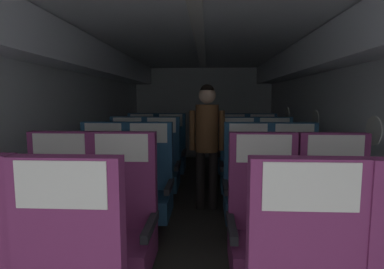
# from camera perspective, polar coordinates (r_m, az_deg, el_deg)

# --- Properties ---
(ground) EXTENTS (3.39, 7.68, 0.02)m
(ground) POSITION_cam_1_polar(r_m,az_deg,el_deg) (3.72, 1.23, -15.12)
(ground) COLOR #3D3833
(fuselage_shell) EXTENTS (3.27, 7.33, 2.13)m
(fuselage_shell) POSITION_cam_1_polar(r_m,az_deg,el_deg) (3.70, 1.42, 9.43)
(fuselage_shell) COLOR silver
(fuselage_shell) RESTS_ON ground
(seat_b_left_window) EXTENTS (0.51, 0.51, 1.13)m
(seat_b_left_window) POSITION_cam_1_polar(r_m,az_deg,el_deg) (2.48, -23.93, -15.31)
(seat_b_left_window) COLOR #38383D
(seat_b_left_window) RESTS_ON ground
(seat_b_left_aisle) EXTENTS (0.51, 0.51, 1.13)m
(seat_b_left_aisle) POSITION_cam_1_polar(r_m,az_deg,el_deg) (2.31, -13.28, -16.50)
(seat_b_left_aisle) COLOR #38383D
(seat_b_left_aisle) RESTS_ON ground
(seat_b_right_aisle) EXTENTS (0.51, 0.51, 1.13)m
(seat_b_right_aisle) POSITION_cam_1_polar(r_m,az_deg,el_deg) (2.41, 25.42, -16.01)
(seat_b_right_aisle) COLOR #38383D
(seat_b_right_aisle) RESTS_ON ground
(seat_b_right_window) EXTENTS (0.51, 0.51, 1.13)m
(seat_b_right_window) POSITION_cam_1_polar(r_m,az_deg,el_deg) (2.28, 13.30, -16.90)
(seat_b_right_window) COLOR #38383D
(seat_b_right_window) RESTS_ON ground
(seat_c_left_window) EXTENTS (0.51, 0.51, 1.13)m
(seat_c_left_window) POSITION_cam_1_polar(r_m,az_deg,el_deg) (3.31, -16.47, -9.47)
(seat_c_left_window) COLOR #38383D
(seat_c_left_window) RESTS_ON ground
(seat_c_left_aisle) EXTENTS (0.51, 0.51, 1.13)m
(seat_c_left_aisle) POSITION_cam_1_polar(r_m,az_deg,el_deg) (3.18, -8.26, -9.91)
(seat_c_left_aisle) COLOR #38383D
(seat_c_left_aisle) RESTS_ON ground
(seat_c_right_aisle) EXTENTS (0.51, 0.51, 1.13)m
(seat_c_right_aisle) POSITION_cam_1_polar(r_m,az_deg,el_deg) (3.26, 18.67, -9.79)
(seat_c_right_aisle) COLOR #38383D
(seat_c_right_aisle) RESTS_ON ground
(seat_c_right_window) EXTENTS (0.51, 0.51, 1.13)m
(seat_c_right_window) POSITION_cam_1_polar(r_m,az_deg,el_deg) (3.17, 10.46, -10.02)
(seat_c_right_window) COLOR #38383D
(seat_c_right_window) RESTS_ON ground
(seat_d_left_window) EXTENTS (0.51, 0.51, 1.13)m
(seat_d_left_window) POSITION_cam_1_polar(r_m,az_deg,el_deg) (4.19, -12.13, -5.93)
(seat_d_left_window) COLOR #38383D
(seat_d_left_window) RESTS_ON ground
(seat_d_left_aisle) EXTENTS (0.51, 0.51, 1.13)m
(seat_d_left_aisle) POSITION_cam_1_polar(r_m,az_deg,el_deg) (4.09, -5.81, -6.13)
(seat_d_left_aisle) COLOR #38383D
(seat_d_left_aisle) RESTS_ON ground
(seat_d_right_aisle) EXTENTS (0.51, 0.51, 1.13)m
(seat_d_right_aisle) POSITION_cam_1_polar(r_m,az_deg,el_deg) (4.15, 15.21, -6.14)
(seat_d_right_aisle) COLOR #38383D
(seat_d_right_aisle) RESTS_ON ground
(seat_d_right_window) EXTENTS (0.51, 0.51, 1.13)m
(seat_d_right_window) POSITION_cam_1_polar(r_m,az_deg,el_deg) (4.06, 8.76, -6.26)
(seat_d_right_window) COLOR #38383D
(seat_d_right_window) RESTS_ON ground
(seat_e_left_window) EXTENTS (0.51, 0.51, 1.13)m
(seat_e_left_window) POSITION_cam_1_polar(r_m,az_deg,el_deg) (5.11, -9.47, -3.60)
(seat_e_left_window) COLOR #38383D
(seat_e_left_window) RESTS_ON ground
(seat_e_left_aisle) EXTENTS (0.51, 0.51, 1.13)m
(seat_e_left_aisle) POSITION_cam_1_polar(r_m,az_deg,el_deg) (5.03, -4.06, -3.71)
(seat_e_left_aisle) COLOR #38383D
(seat_e_left_aisle) RESTS_ON ground
(seat_e_right_aisle) EXTENTS (0.51, 0.51, 1.13)m
(seat_e_right_aisle) POSITION_cam_1_polar(r_m,az_deg,el_deg) (5.08, 13.00, -3.76)
(seat_e_right_aisle) COLOR #38383D
(seat_e_right_aisle) RESTS_ON ground
(seat_e_right_window) EXTENTS (0.51, 0.51, 1.13)m
(seat_e_right_window) POSITION_cam_1_polar(r_m,az_deg,el_deg) (5.01, 7.59, -3.78)
(seat_e_right_window) COLOR #38383D
(seat_e_right_window) RESTS_ON ground
(flight_attendant) EXTENTS (0.43, 0.28, 1.54)m
(flight_attendant) POSITION_cam_1_polar(r_m,az_deg,el_deg) (3.72, 2.81, 0.12)
(flight_attendant) COLOR black
(flight_attendant) RESTS_ON ground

